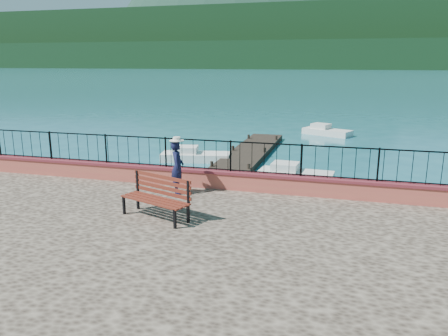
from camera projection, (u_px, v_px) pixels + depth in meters
The scene contains 12 objects.
ground at pixel (203, 278), 10.70m from camera, with size 2000.00×2000.00×0.00m, color #19596B.
parapet at pixel (240, 181), 13.81m from camera, with size 28.00×0.46×0.58m, color #B45641.
railing at pixel (240, 157), 13.62m from camera, with size 27.00×0.05×0.95m, color black.
dock at pixel (240, 162), 22.41m from camera, with size 2.00×16.00×0.30m, color #2D231C.
far_forest at pixel (346, 55), 288.93m from camera, with size 900.00×60.00×18.00m, color black.
foothills at pixel (348, 39), 341.91m from camera, with size 900.00×120.00×44.00m, color black.
park_bench at pixel (156, 206), 11.30m from camera, with size 2.07×1.27×1.09m.
person at pixel (177, 167), 13.30m from camera, with size 0.60×0.39×1.64m, color #111434.
hat at pixel (177, 139), 13.09m from camera, with size 0.44×0.44×0.12m, color white.
boat_0 at pixel (196, 153), 23.16m from camera, with size 3.61×1.30×0.80m, color white.
boat_1 at pixel (296, 172), 19.30m from camera, with size 3.24×1.30×0.80m, color silver.
boat_4 at pixel (327, 129), 31.27m from camera, with size 3.43×1.30×0.80m, color silver.
Camera 1 is at (3.14, -9.25, 5.17)m, focal length 35.00 mm.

